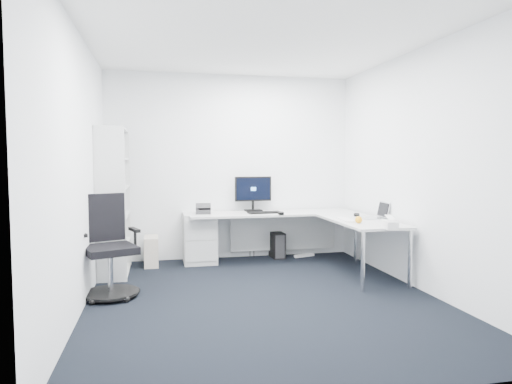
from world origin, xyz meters
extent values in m
plane|color=black|center=(0.00, 0.00, 0.00)|extent=(4.20, 4.20, 0.00)
plane|color=white|center=(0.00, 0.00, 2.70)|extent=(4.20, 4.20, 0.00)
cube|color=white|center=(0.00, 2.10, 1.35)|extent=(3.60, 0.02, 2.70)
cube|color=white|center=(0.00, -2.10, 1.35)|extent=(3.60, 0.02, 2.70)
cube|color=white|center=(-1.80, 0.00, 1.35)|extent=(0.02, 4.20, 2.70)
cube|color=white|center=(1.80, 0.00, 1.35)|extent=(0.02, 4.20, 2.70)
cube|color=#B8BABA|center=(-0.50, 1.87, 0.35)|extent=(0.46, 0.57, 0.70)
cube|color=black|center=(0.66, 1.96, 0.19)|extent=(0.19, 0.39, 0.38)
cube|color=beige|center=(-1.17, 1.79, 0.20)|extent=(0.19, 0.42, 0.40)
cube|color=silver|center=(1.08, 1.89, 0.02)|extent=(0.33, 0.14, 0.04)
cube|color=black|center=(0.40, 1.65, 0.71)|extent=(0.48, 0.22, 0.02)
cube|color=black|center=(0.59, 1.45, 0.72)|extent=(0.07, 0.11, 0.04)
cube|color=silver|center=(1.23, 0.71, 0.71)|extent=(0.18, 0.46, 0.01)
sphere|color=#F8A216|center=(1.27, 0.42, 0.75)|extent=(0.09, 0.09, 0.09)
cube|color=silver|center=(1.42, -0.04, 0.75)|extent=(0.17, 0.26, 0.08)
camera|label=1|loc=(-1.07, -4.59, 1.46)|focal=32.00mm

